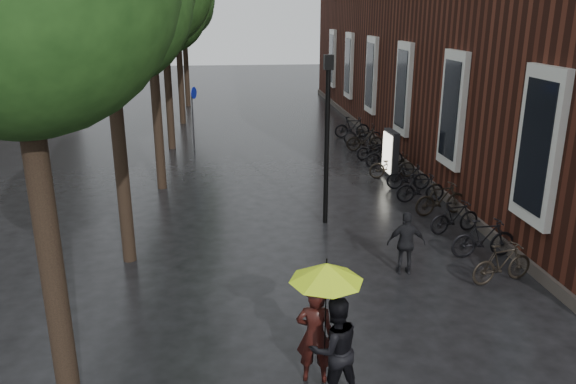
{
  "coord_description": "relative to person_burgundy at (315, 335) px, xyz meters",
  "views": [
    {
      "loc": [
        -1.61,
        -6.17,
        5.92
      ],
      "look_at": [
        -0.15,
        6.82,
        1.7
      ],
      "focal_mm": 35.0,
      "sensor_mm": 36.0,
      "label": 1
    }
  ],
  "objects": [
    {
      "name": "person_burgundy",
      "position": [
        0.0,
        0.0,
        0.0
      ],
      "size": [
        0.69,
        0.52,
        1.7
      ],
      "primitive_type": "imported",
      "rotation": [
        0.0,
        0.0,
        2.94
      ],
      "color": "black",
      "rests_on": "ground"
    },
    {
      "name": "person_black",
      "position": [
        0.24,
        -0.44,
        0.02
      ],
      "size": [
        0.97,
        0.83,
        1.74
      ],
      "primitive_type": "imported",
      "rotation": [
        0.0,
        0.0,
        3.36
      ],
      "color": "black",
      "rests_on": "ground"
    },
    {
      "name": "lamp_post",
      "position": [
        1.47,
        7.26,
        2.07
      ],
      "size": [
        0.25,
        0.25,
        4.81
      ],
      "rotation": [
        0.0,
        0.0,
        0.43
      ],
      "color": "black",
      "rests_on": "ground"
    },
    {
      "name": "pedestrian_walking",
      "position": [
        2.76,
        3.76,
        -0.09
      ],
      "size": [
        0.93,
        0.48,
        1.53
      ],
      "primitive_type": "imported",
      "rotation": [
        0.0,
        0.0,
        3.02
      ],
      "color": "black",
      "rests_on": "ground"
    },
    {
      "name": "lime_umbrella",
      "position": [
        0.13,
        -0.22,
        1.24
      ],
      "size": [
        1.18,
        1.18,
        1.73
      ],
      "rotation": [
        0.0,
        0.0,
        0.4
      ],
      "color": "black",
      "rests_on": "ground"
    },
    {
      "name": "ad_lightbox",
      "position": [
        4.7,
        11.75,
        0.03
      ],
      "size": [
        0.27,
        1.16,
        1.75
      ],
      "rotation": [
        0.0,
        0.0,
        0.03
      ],
      "color": "black",
      "rests_on": "ground"
    },
    {
      "name": "brick_building",
      "position": [
        10.74,
        17.69,
        5.14
      ],
      "size": [
        10.2,
        33.2,
        12.0
      ],
      "color": "#38160F",
      "rests_on": "ground"
    },
    {
      "name": "parked_bicycles",
      "position": [
        4.87,
        11.27,
        -0.37
      ],
      "size": [
        2.08,
        16.15,
        1.04
      ],
      "color": "black",
      "rests_on": "ground"
    },
    {
      "name": "cycle_sign",
      "position": [
        -2.72,
        16.78,
        1.0
      ],
      "size": [
        0.15,
        0.51,
        2.8
      ],
      "rotation": [
        0.0,
        0.0,
        -0.38
      ],
      "color": "#262628",
      "rests_on": "ground"
    }
  ]
}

